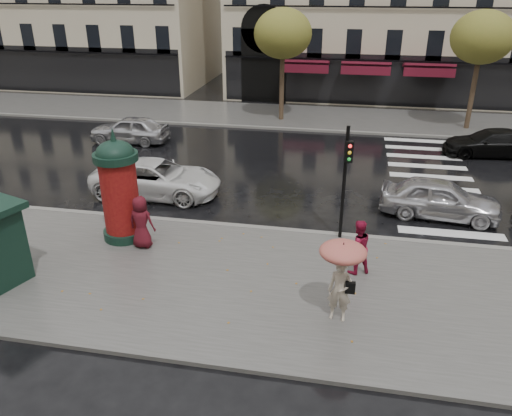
% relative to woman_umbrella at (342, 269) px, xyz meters
% --- Properties ---
extents(ground, '(160.00, 160.00, 0.00)m').
position_rel_woman_umbrella_xyz_m(ground, '(-2.30, 1.73, -1.60)').
color(ground, black).
rests_on(ground, ground).
extents(near_sidewalk, '(90.00, 7.00, 0.12)m').
position_rel_woman_umbrella_xyz_m(near_sidewalk, '(-2.30, 1.23, -1.54)').
color(near_sidewalk, '#474744').
rests_on(near_sidewalk, ground).
extents(far_sidewalk, '(90.00, 6.00, 0.12)m').
position_rel_woman_umbrella_xyz_m(far_sidewalk, '(-2.30, 20.73, -1.54)').
color(far_sidewalk, '#474744').
rests_on(far_sidewalk, ground).
extents(near_kerb, '(90.00, 0.25, 0.14)m').
position_rel_woman_umbrella_xyz_m(near_kerb, '(-2.30, 4.73, -1.53)').
color(near_kerb, slate).
rests_on(near_kerb, ground).
extents(far_kerb, '(90.00, 0.25, 0.14)m').
position_rel_woman_umbrella_xyz_m(far_kerb, '(-2.30, 17.73, -1.53)').
color(far_kerb, slate).
rests_on(far_kerb, ground).
extents(zebra_crossing, '(3.60, 11.75, 0.01)m').
position_rel_woman_umbrella_xyz_m(zebra_crossing, '(3.70, 11.33, -1.59)').
color(zebra_crossing, silver).
rests_on(zebra_crossing, ground).
extents(tree_far_left, '(3.40, 3.40, 6.64)m').
position_rel_woman_umbrella_xyz_m(tree_far_left, '(-4.30, 19.73, 3.57)').
color(tree_far_left, '#38281C').
rests_on(tree_far_left, ground).
extents(tree_far_right, '(3.40, 3.40, 6.64)m').
position_rel_woman_umbrella_xyz_m(tree_far_right, '(6.70, 19.73, 3.57)').
color(tree_far_right, '#38281C').
rests_on(tree_far_right, ground).
extents(woman_umbrella, '(1.16, 1.16, 2.24)m').
position_rel_woman_umbrella_xyz_m(woman_umbrella, '(0.00, 0.00, 0.00)').
color(woman_umbrella, '#BDAF9C').
rests_on(woman_umbrella, near_sidewalk).
extents(woman_red, '(1.01, 0.93, 1.69)m').
position_rel_woman_umbrella_xyz_m(woman_red, '(0.42, 2.36, -0.63)').
color(woman_red, maroon).
rests_on(woman_red, near_sidewalk).
extents(man_burgundy, '(0.91, 0.64, 1.75)m').
position_rel_woman_umbrella_xyz_m(man_burgundy, '(-6.40, 2.68, -0.60)').
color(man_burgundy, '#52101A').
rests_on(man_burgundy, near_sidewalk).
extents(morris_column, '(1.42, 1.42, 3.81)m').
position_rel_woman_umbrella_xyz_m(morris_column, '(-7.27, 3.17, 0.35)').
color(morris_column, black).
rests_on(morris_column, near_sidewalk).
extents(traffic_light, '(0.28, 0.38, 3.86)m').
position_rel_woman_umbrella_xyz_m(traffic_light, '(-0.09, 4.46, 0.86)').
color(traffic_light, black).
rests_on(traffic_light, near_sidewalk).
extents(car_silver, '(4.47, 2.20, 1.47)m').
position_rel_woman_umbrella_xyz_m(car_silver, '(3.41, 7.10, -0.86)').
color(car_silver, '#B4B3B8').
rests_on(car_silver, ground).
extents(car_white, '(5.21, 2.42, 1.45)m').
position_rel_woman_umbrella_xyz_m(car_white, '(-7.60, 7.10, -0.87)').
color(car_white, white).
rests_on(car_white, ground).
extents(car_black, '(4.69, 2.24, 1.32)m').
position_rel_woman_umbrella_xyz_m(car_black, '(6.93, 14.99, -0.94)').
color(car_black, black).
rests_on(car_black, ground).
extents(car_far_silver, '(4.23, 1.73, 1.44)m').
position_rel_woman_umbrella_xyz_m(car_far_silver, '(-11.69, 13.70, -0.88)').
color(car_far_silver, '#B8B8BD').
rests_on(car_far_silver, ground).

